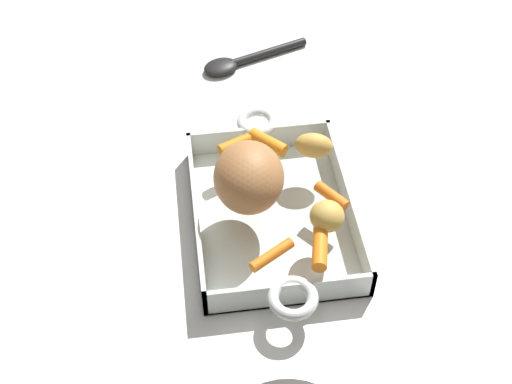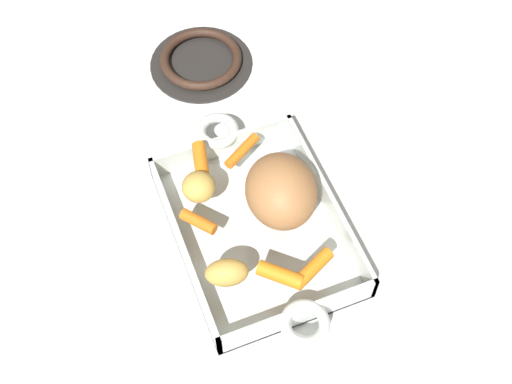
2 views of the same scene
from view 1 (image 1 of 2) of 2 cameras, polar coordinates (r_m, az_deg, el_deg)
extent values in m
plane|color=silver|center=(1.01, 1.39, -2.30)|extent=(1.64, 1.64, 0.00)
cube|color=silver|center=(1.01, 1.40, -2.16)|extent=(0.31, 0.23, 0.01)
cube|color=silver|center=(0.98, -5.04, -2.06)|extent=(0.31, 0.01, 0.05)
cube|color=silver|center=(1.01, 7.72, -0.74)|extent=(0.31, 0.01, 0.05)
cube|color=silver|center=(1.09, 0.23, 4.51)|extent=(0.01, 0.23, 0.05)
cube|color=silver|center=(0.90, 2.87, -8.57)|extent=(0.01, 0.23, 0.05)
torus|color=silver|center=(1.09, 0.10, 5.89)|extent=(0.07, 0.07, 0.02)
torus|color=silver|center=(0.88, 3.12, -8.89)|extent=(0.07, 0.07, 0.02)
ellipsoid|color=#A97041|center=(0.94, -0.64, 1.42)|extent=(0.13, 0.11, 0.09)
cylinder|color=orange|center=(0.90, 5.41, -4.71)|extent=(0.07, 0.04, 0.02)
cylinder|color=orange|center=(0.89, 1.35, -5.32)|extent=(0.05, 0.06, 0.02)
cylinder|color=orange|center=(1.03, -1.47, 4.15)|extent=(0.04, 0.07, 0.02)
cylinder|color=orange|center=(0.97, 6.37, -0.31)|extent=(0.05, 0.05, 0.02)
cylinder|color=orange|center=(1.03, 1.00, 4.19)|extent=(0.06, 0.06, 0.02)
ellipsoid|color=gold|center=(1.02, 4.88, 3.92)|extent=(0.05, 0.07, 0.04)
ellipsoid|color=gold|center=(0.92, 6.00, -2.03)|extent=(0.06, 0.06, 0.04)
cylinder|color=black|center=(1.30, 1.08, 11.68)|extent=(0.07, 0.15, 0.02)
ellipsoid|color=black|center=(1.26, -2.99, 10.48)|extent=(0.07, 0.08, 0.02)
camera|label=2|loc=(1.13, 11.88, 52.62)|focal=47.93mm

